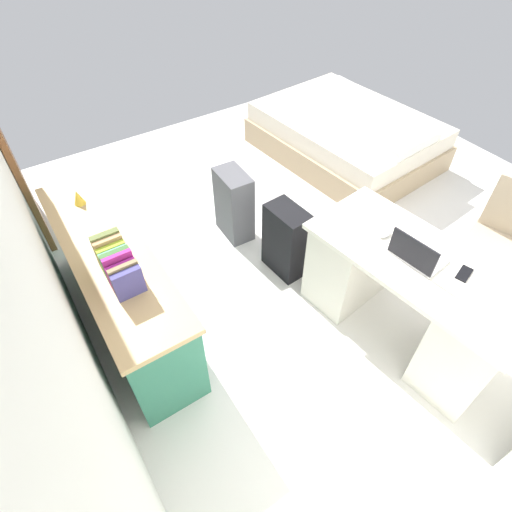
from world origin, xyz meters
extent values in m
plane|color=silver|center=(0.00, 0.00, 0.00)|extent=(5.31, 5.31, 0.00)
cube|color=silver|center=(0.00, 2.10, 1.36)|extent=(4.31, 0.10, 2.72)
cube|color=silver|center=(-1.09, 0.11, 0.74)|extent=(1.51, 0.83, 0.04)
cube|color=beige|center=(-1.58, 0.05, 0.36)|extent=(0.47, 0.64, 0.72)
cube|color=beige|center=(-0.60, 0.17, 0.36)|extent=(0.47, 0.64, 0.72)
cylinder|color=black|center=(-1.19, -0.72, 0.02)|extent=(0.52, 0.52, 0.04)
cylinder|color=black|center=(-1.19, -0.72, 0.21)|extent=(0.06, 0.06, 0.42)
cube|color=tan|center=(-1.19, -0.72, 0.46)|extent=(0.57, 0.57, 0.08)
cube|color=#2D7056|center=(0.10, 1.72, 0.35)|extent=(1.76, 0.44, 0.71)
cube|color=tan|center=(0.10, 1.72, 0.73)|extent=(1.80, 0.48, 0.04)
cube|color=#275F49|center=(-0.29, 1.49, 0.19)|extent=(0.67, 0.01, 0.25)
cube|color=#275F49|center=(0.50, 1.49, 0.19)|extent=(0.67, 0.01, 0.25)
cube|color=tan|center=(0.94, -1.19, 0.14)|extent=(2.01, 1.56, 0.28)
cube|color=silver|center=(0.94, -1.19, 0.38)|extent=(1.95, 1.49, 0.20)
cube|color=white|center=(0.27, -1.24, 0.53)|extent=(0.54, 0.72, 0.10)
cube|color=black|center=(-0.13, 0.42, 0.31)|extent=(0.37, 0.25, 0.63)
cube|color=#4C4C51|center=(0.49, 0.54, 0.32)|extent=(0.37, 0.24, 0.64)
cube|color=#B7B7BC|center=(-1.06, 0.11, 0.76)|extent=(0.33, 0.26, 0.02)
cube|color=black|center=(-1.07, 0.22, 0.87)|extent=(0.31, 0.05, 0.19)
ellipsoid|color=white|center=(-0.80, 0.14, 0.77)|extent=(0.07, 0.11, 0.03)
cube|color=black|center=(-1.31, -0.01, 0.76)|extent=(0.10, 0.15, 0.01)
cube|color=#423F7F|center=(-0.36, 1.72, 0.85)|extent=(0.04, 0.17, 0.19)
cube|color=olive|center=(-0.32, 1.72, 0.85)|extent=(0.03, 0.17, 0.21)
cube|color=#9D2288|center=(-0.28, 1.72, 0.84)|extent=(0.03, 0.17, 0.19)
cube|color=#A5257E|center=(-0.24, 1.72, 0.86)|extent=(0.03, 0.17, 0.23)
cube|color=#35602E|center=(-0.20, 1.72, 0.86)|extent=(0.04, 0.17, 0.22)
cube|color=#64AB86|center=(-0.16, 1.72, 0.84)|extent=(0.04, 0.17, 0.19)
cube|color=#90A628|center=(-0.12, 1.72, 0.85)|extent=(0.04, 0.17, 0.20)
cube|color=tan|center=(-0.08, 1.72, 0.86)|extent=(0.03, 0.17, 0.22)
cube|color=#5B6734|center=(-0.04, 1.72, 0.86)|extent=(0.04, 0.17, 0.23)
cone|color=gold|center=(0.65, 1.72, 0.80)|extent=(0.08, 0.08, 0.11)
camera|label=1|loc=(-2.00, 1.95, 2.62)|focal=28.98mm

